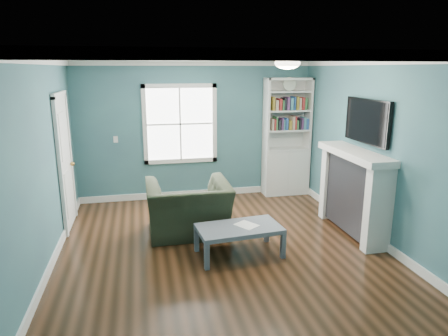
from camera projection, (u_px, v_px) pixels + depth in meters
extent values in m
plane|color=black|center=(223.00, 250.00, 5.60)|extent=(5.00, 5.00, 0.00)
plane|color=#365968|center=(196.00, 131.00, 7.66)|extent=(4.50, 0.00, 4.50)
plane|color=#365968|center=(292.00, 234.00, 2.91)|extent=(4.50, 0.00, 4.50)
plane|color=#365968|center=(41.00, 168.00, 4.83)|extent=(0.00, 5.00, 5.00)
plane|color=#365968|center=(375.00, 152.00, 5.74)|extent=(0.00, 5.00, 5.00)
plane|color=white|center=(222.00, 58.00, 4.97)|extent=(5.00, 5.00, 0.00)
cube|color=white|center=(197.00, 193.00, 7.94)|extent=(4.50, 0.03, 0.12)
cube|color=white|center=(53.00, 261.00, 5.14)|extent=(0.03, 5.00, 0.12)
cube|color=white|center=(367.00, 232.00, 6.04)|extent=(0.03, 5.00, 0.12)
cube|color=white|center=(195.00, 64.00, 7.33)|extent=(4.50, 0.04, 0.08)
cube|color=white|center=(299.00, 55.00, 2.63)|extent=(4.50, 0.04, 0.08)
cube|color=white|center=(30.00, 61.00, 4.53)|extent=(0.04, 5.00, 0.08)
cube|color=white|center=(382.00, 62.00, 5.43)|extent=(0.04, 5.00, 0.08)
cube|color=white|center=(180.00, 124.00, 7.56)|extent=(1.24, 0.01, 1.34)
cube|color=white|center=(145.00, 125.00, 7.41)|extent=(0.08, 0.06, 1.50)
cube|color=white|center=(214.00, 123.00, 7.68)|extent=(0.08, 0.06, 1.50)
cube|color=white|center=(181.00, 161.00, 7.71)|extent=(1.40, 0.06, 0.08)
cube|color=white|center=(179.00, 86.00, 7.37)|extent=(1.40, 0.06, 0.08)
cube|color=white|center=(180.00, 124.00, 7.54)|extent=(1.24, 0.03, 0.03)
cube|color=white|center=(180.00, 124.00, 7.54)|extent=(0.03, 0.03, 1.34)
cube|color=silver|center=(285.00, 172.00, 8.03)|extent=(0.90, 0.35, 0.90)
cube|color=silver|center=(266.00, 115.00, 7.66)|extent=(0.04, 0.35, 1.40)
cube|color=silver|center=(308.00, 114.00, 7.83)|extent=(0.04, 0.35, 1.40)
cube|color=silver|center=(284.00, 114.00, 7.90)|extent=(0.90, 0.02, 1.40)
cube|color=silver|center=(289.00, 79.00, 7.58)|extent=(0.90, 0.35, 0.04)
cube|color=silver|center=(286.00, 149.00, 7.91)|extent=(0.84, 0.33, 0.03)
cube|color=silver|center=(287.00, 130.00, 7.82)|extent=(0.84, 0.33, 0.03)
cube|color=silver|center=(288.00, 111.00, 7.73)|extent=(0.84, 0.33, 0.03)
cube|color=silver|center=(288.00, 92.00, 7.64)|extent=(0.84, 0.33, 0.03)
cube|color=tan|center=(287.00, 124.00, 7.77)|extent=(0.70, 0.25, 0.22)
cube|color=maroon|center=(288.00, 104.00, 7.68)|extent=(0.70, 0.25, 0.22)
cylinder|color=beige|center=(290.00, 84.00, 7.56)|extent=(0.26, 0.06, 0.26)
cube|color=black|center=(354.00, 195.00, 6.07)|extent=(0.30, 1.20, 1.10)
cube|color=black|center=(352.00, 208.00, 6.11)|extent=(0.22, 0.65, 0.70)
cube|color=silver|center=(378.00, 210.00, 5.43)|extent=(0.36, 0.16, 1.20)
cube|color=silver|center=(332.00, 183.00, 6.70)|extent=(0.36, 0.16, 1.20)
cube|color=silver|center=(355.00, 153.00, 5.90)|extent=(0.44, 1.58, 0.10)
cube|color=black|center=(367.00, 121.00, 5.82)|extent=(0.06, 1.10, 0.65)
cube|color=silver|center=(65.00, 164.00, 6.23)|extent=(0.04, 0.80, 2.05)
cube|color=white|center=(60.00, 171.00, 5.81)|extent=(0.05, 0.08, 2.13)
cube|color=white|center=(70.00, 158.00, 6.66)|extent=(0.05, 0.08, 2.13)
cube|color=white|center=(59.00, 95.00, 5.98)|extent=(0.05, 0.98, 0.08)
sphere|color=#BF8C3F|center=(72.00, 164.00, 6.55)|extent=(0.07, 0.07, 0.07)
ellipsoid|color=white|center=(287.00, 63.00, 5.26)|extent=(0.34, 0.34, 0.15)
cylinder|color=white|center=(288.00, 60.00, 5.25)|extent=(0.38, 0.38, 0.03)
cube|color=white|center=(116.00, 139.00, 7.37)|extent=(0.08, 0.01, 0.12)
imported|color=black|center=(188.00, 200.00, 6.04)|extent=(1.24, 0.81, 1.08)
cube|color=#525862|center=(207.00, 257.00, 5.01)|extent=(0.07, 0.07, 0.35)
cube|color=#525862|center=(283.00, 246.00, 5.32)|extent=(0.07, 0.07, 0.35)
cube|color=#525862|center=(196.00, 239.00, 5.52)|extent=(0.07, 0.07, 0.35)
cube|color=#525862|center=(267.00, 230.00, 5.83)|extent=(0.07, 0.07, 0.35)
cube|color=#4F5666|center=(239.00, 229.00, 5.37)|extent=(1.17, 0.71, 0.06)
cube|color=white|center=(247.00, 225.00, 5.42)|extent=(0.35, 0.37, 0.00)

